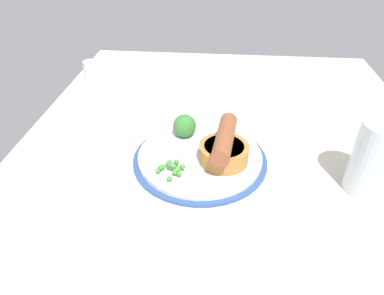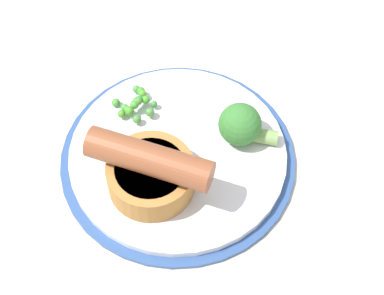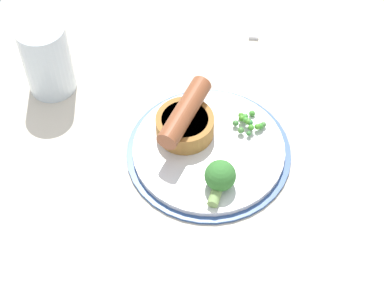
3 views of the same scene
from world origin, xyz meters
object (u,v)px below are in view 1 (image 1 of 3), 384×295
at_px(dinner_plate, 200,158).
at_px(drinking_glass, 377,158).
at_px(broccoli_floret_near, 185,126).
at_px(pea_pile, 172,167).
at_px(salt_shaker, 92,75).
at_px(sausage_pudding, 224,149).

relative_size(dinner_plate, drinking_glass, 1.96).
height_order(broccoli_floret_near, drinking_glass, drinking_glass).
distance_m(pea_pile, broccoli_floret_near, 0.11).
bearing_deg(salt_shaker, sausage_pudding, 48.22).
distance_m(pea_pile, drinking_glass, 0.32).
height_order(sausage_pudding, broccoli_floret_near, sausage_pudding).
bearing_deg(sausage_pudding, broccoli_floret_near, -129.09).
bearing_deg(drinking_glass, sausage_pudding, -97.76).
distance_m(sausage_pudding, broccoli_floret_near, 0.11).
height_order(broccoli_floret_near, salt_shaker, salt_shaker).
height_order(dinner_plate, broccoli_floret_near, broccoli_floret_near).
height_order(sausage_pudding, salt_shaker, sausage_pudding).
relative_size(sausage_pudding, broccoli_floret_near, 1.99).
bearing_deg(drinking_glass, pea_pile, -89.09).
bearing_deg(broccoli_floret_near, dinner_plate, 28.01).
bearing_deg(pea_pile, salt_shaker, -143.58).
xyz_separation_m(pea_pile, broccoli_floret_near, (-0.11, 0.01, 0.01)).
xyz_separation_m(broccoli_floret_near, salt_shaker, (-0.21, -0.25, -0.00)).
relative_size(dinner_plate, sausage_pudding, 1.96).
relative_size(sausage_pudding, drinking_glass, 1.00).
height_order(sausage_pudding, pea_pile, sausage_pudding).
xyz_separation_m(sausage_pudding, drinking_glass, (0.03, 0.23, 0.02)).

